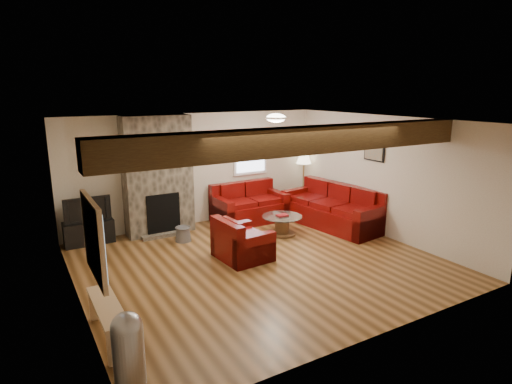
% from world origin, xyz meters
% --- Properties ---
extents(room, '(8.00, 8.00, 8.00)m').
position_xyz_m(room, '(0.00, 0.00, 1.25)').
color(room, brown).
rests_on(room, ground).
extents(floor, '(6.00, 6.00, 0.00)m').
position_xyz_m(floor, '(0.00, 0.00, 0.00)').
color(floor, brown).
rests_on(floor, ground).
extents(oak_beam, '(6.00, 0.36, 0.38)m').
position_xyz_m(oak_beam, '(0.00, -1.25, 2.31)').
color(oak_beam, '#311D0E').
rests_on(oak_beam, room).
extents(chimney_breast, '(1.40, 0.67, 2.50)m').
position_xyz_m(chimney_breast, '(-1.00, 2.49, 1.22)').
color(chimney_breast, '#38342B').
rests_on(chimney_breast, floor).
extents(back_window, '(0.90, 0.08, 1.10)m').
position_xyz_m(back_window, '(1.35, 2.71, 1.55)').
color(back_window, white).
rests_on(back_window, room).
extents(hatch_window, '(0.08, 1.00, 0.90)m').
position_xyz_m(hatch_window, '(-2.96, -1.50, 1.45)').
color(hatch_window, tan).
rests_on(hatch_window, room).
extents(ceiling_dome, '(0.40, 0.40, 0.18)m').
position_xyz_m(ceiling_dome, '(0.90, 0.90, 2.44)').
color(ceiling_dome, white).
rests_on(ceiling_dome, room).
extents(artwork_back, '(0.42, 0.06, 0.52)m').
position_xyz_m(artwork_back, '(0.15, 2.71, 1.70)').
color(artwork_back, black).
rests_on(artwork_back, room).
extents(artwork_right, '(0.06, 0.55, 0.42)m').
position_xyz_m(artwork_right, '(2.96, 0.30, 1.75)').
color(artwork_right, black).
rests_on(artwork_right, room).
extents(sofa_three, '(1.31, 2.48, 0.91)m').
position_xyz_m(sofa_three, '(2.48, 1.00, 0.46)').
color(sofa_three, '#4A0905').
rests_on(sofa_three, floor).
extents(loveseat, '(1.67, 0.98, 0.88)m').
position_xyz_m(loveseat, '(1.06, 2.23, 0.44)').
color(loveseat, '#4A0905').
rests_on(loveseat, floor).
extents(armchair_red, '(0.89, 1.00, 0.76)m').
position_xyz_m(armchair_red, '(-0.16, 0.33, 0.38)').
color(armchair_red, '#4A0905').
rests_on(armchair_red, floor).
extents(coffee_table, '(0.84, 0.84, 0.44)m').
position_xyz_m(coffee_table, '(1.17, 1.04, 0.21)').
color(coffee_table, '#462C16').
rests_on(coffee_table, floor).
extents(tv_cabinet, '(0.94, 0.38, 0.47)m').
position_xyz_m(tv_cabinet, '(-2.45, 2.53, 0.24)').
color(tv_cabinet, black).
rests_on(tv_cabinet, floor).
extents(television, '(0.88, 0.12, 0.51)m').
position_xyz_m(television, '(-2.45, 2.53, 0.72)').
color(television, black).
rests_on(television, tv_cabinet).
extents(floor_lamp, '(0.37, 0.37, 1.45)m').
position_xyz_m(floor_lamp, '(2.74, 2.43, 1.24)').
color(floor_lamp, tan).
rests_on(floor_lamp, floor).
extents(pine_bench, '(0.28, 1.22, 0.46)m').
position_xyz_m(pine_bench, '(-2.83, -1.12, 0.23)').
color(pine_bench, tan).
rests_on(pine_bench, floor).
extents(pedal_bin, '(0.35, 0.35, 0.82)m').
position_xyz_m(pedal_bin, '(-2.82, -2.10, 0.41)').
color(pedal_bin, '#A7A7AC').
rests_on(pedal_bin, floor).
extents(coal_bucket, '(0.33, 0.33, 0.31)m').
position_xyz_m(coal_bucket, '(-0.78, 1.73, 0.15)').
color(coal_bucket, slate).
rests_on(coal_bucket, floor).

